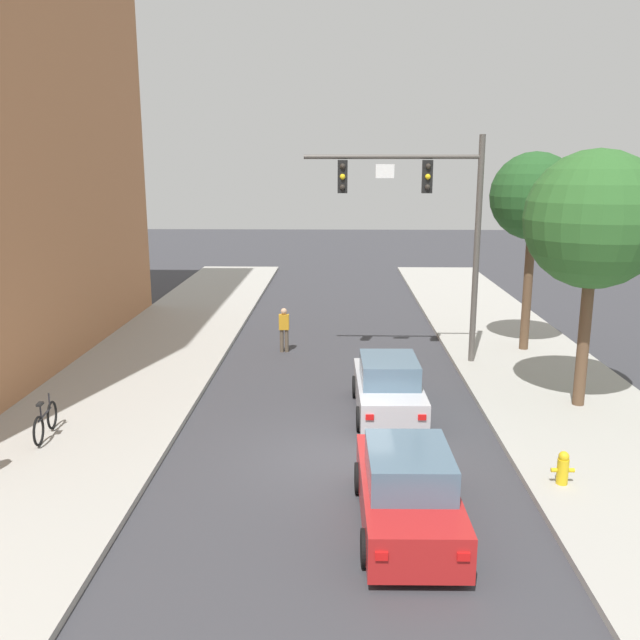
{
  "coord_description": "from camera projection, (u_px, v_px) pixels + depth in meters",
  "views": [
    {
      "loc": [
        0.02,
        -14.41,
        6.57
      ],
      "look_at": [
        -0.53,
        5.72,
        2.0
      ],
      "focal_mm": 37.45,
      "sensor_mm": 36.0,
      "label": 1
    }
  ],
  "objects": [
    {
      "name": "ground_plane",
      "position": [
        336.0,
        458.0,
        15.5
      ],
      "size": [
        120.0,
        120.0,
        0.0
      ],
      "primitive_type": "plane",
      "color": "#38383D"
    },
    {
      "name": "street_tree_nearest",
      "position": [
        594.0,
        220.0,
        17.49
      ],
      "size": [
        3.65,
        3.65,
        6.95
      ],
      "color": "brown",
      "rests_on": "sidewalk_right"
    },
    {
      "name": "fire_hydrant",
      "position": [
        563.0,
        468.0,
        13.85
      ],
      "size": [
        0.48,
        0.24,
        0.72
      ],
      "color": "gold",
      "rests_on": "sidewalk_right"
    },
    {
      "name": "street_tree_second",
      "position": [
        534.0,
        197.0,
        23.18
      ],
      "size": [
        3.04,
        3.04,
        7.02
      ],
      "color": "brown",
      "rests_on": "sidewalk_right"
    },
    {
      "name": "traffic_signal_mast",
      "position": [
        430.0,
        209.0,
        21.77
      ],
      "size": [
        5.81,
        0.38,
        7.5
      ],
      "color": "#514C47",
      "rests_on": "sidewalk_right"
    },
    {
      "name": "sidewalk_right",
      "position": [
        619.0,
        459.0,
        15.31
      ],
      "size": [
        5.0,
        60.0,
        0.15
      ],
      "primitive_type": "cube",
      "color": "#A8A59E",
      "rests_on": "ground"
    },
    {
      "name": "car_lead_silver",
      "position": [
        388.0,
        388.0,
        18.21
      ],
      "size": [
        1.89,
        4.27,
        1.6
      ],
      "color": "#B7B7BC",
      "rests_on": "ground"
    },
    {
      "name": "sidewalk_left",
      "position": [
        60.0,
        452.0,
        15.66
      ],
      "size": [
        5.0,
        60.0,
        0.15
      ],
      "primitive_type": "cube",
      "color": "#A8A59E",
      "rests_on": "ground"
    },
    {
      "name": "pedestrian_crossing_road",
      "position": [
        284.0,
        328.0,
        24.32
      ],
      "size": [
        0.36,
        0.22,
        1.64
      ],
      "color": "brown",
      "rests_on": "ground"
    },
    {
      "name": "car_following_red",
      "position": [
        407.0,
        491.0,
        12.4
      ],
      "size": [
        1.89,
        4.26,
        1.6
      ],
      "color": "#B21E1E",
      "rests_on": "ground"
    },
    {
      "name": "bicycle_leaning",
      "position": [
        45.0,
        422.0,
        16.28
      ],
      "size": [
        0.26,
        1.77,
        0.98
      ],
      "color": "black",
      "rests_on": "sidewalk_left"
    }
  ]
}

